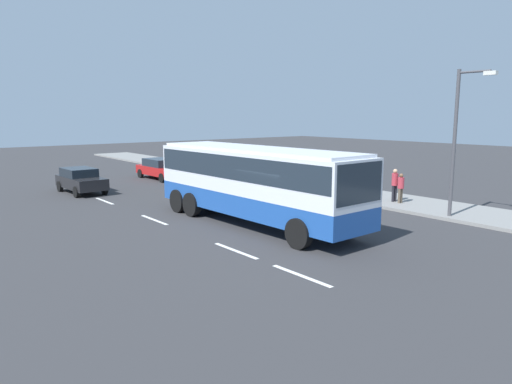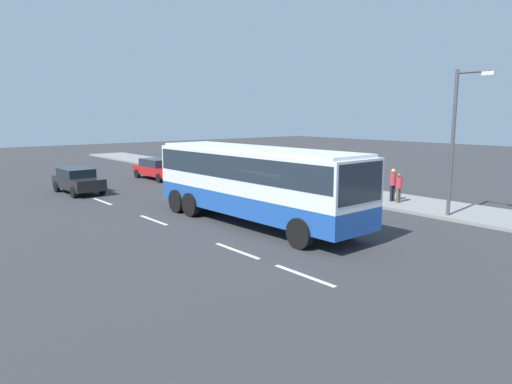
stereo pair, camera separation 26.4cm
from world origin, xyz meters
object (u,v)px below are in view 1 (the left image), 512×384
object	(u,v)px
pedestrian_near_curb	(401,186)
pedestrian_at_crossing	(395,183)
car_red_compact	(161,168)
street_lamp	(459,133)
car_black_sedan	(81,180)
coach_bus	(255,177)
car_yellow_taxi	(215,178)

from	to	relation	value
pedestrian_near_curb	pedestrian_at_crossing	distance (m)	0.45
car_red_compact	street_lamp	world-z (taller)	street_lamp
car_red_compact	street_lamp	bearing A→B (deg)	9.44
car_black_sedan	pedestrian_at_crossing	size ratio (longest dim) A/B	2.41
car_red_compact	car_black_sedan	size ratio (longest dim) A/B	1.11
street_lamp	pedestrian_at_crossing	bearing A→B (deg)	164.83
pedestrian_at_crossing	pedestrian_near_curb	bearing A→B (deg)	178.45
coach_bus	pedestrian_near_curb	size ratio (longest dim) A/B	7.21
street_lamp	car_yellow_taxi	bearing A→B (deg)	-164.36
coach_bus	car_red_compact	world-z (taller)	coach_bus
coach_bus	car_black_sedan	bearing A→B (deg)	-167.86
car_red_compact	pedestrian_at_crossing	bearing A→B (deg)	15.25
car_red_compact	car_black_sedan	distance (m)	7.06
car_red_compact	car_yellow_taxi	bearing A→B (deg)	-0.37
coach_bus	car_black_sedan	distance (m)	13.25
coach_bus	street_lamp	world-z (taller)	street_lamp
car_yellow_taxi	pedestrian_near_curb	size ratio (longest dim) A/B	2.91
car_yellow_taxi	car_black_sedan	distance (m)	7.96
car_black_sedan	street_lamp	distance (m)	20.80
pedestrian_at_crossing	street_lamp	size ratio (longest dim) A/B	0.27
car_red_compact	pedestrian_at_crossing	size ratio (longest dim) A/B	2.68
coach_bus	car_red_compact	distance (m)	15.81
coach_bus	car_yellow_taxi	xyz separation A→B (m)	(-8.55, 3.66, -1.25)
coach_bus	car_red_compact	xyz separation A→B (m)	(-15.36, 3.53, -1.26)
car_black_sedan	street_lamp	size ratio (longest dim) A/B	0.64
car_red_compact	car_black_sedan	xyz separation A→B (m)	(2.53, -6.59, 0.00)
car_yellow_taxi	coach_bus	bearing A→B (deg)	-26.30
pedestrian_near_curb	street_lamp	size ratio (longest dim) A/B	0.24
pedestrian_near_curb	street_lamp	bearing A→B (deg)	-15.17
pedestrian_at_crossing	car_red_compact	bearing A→B (deg)	26.84
pedestrian_near_curb	pedestrian_at_crossing	world-z (taller)	pedestrian_at_crossing
car_red_compact	car_yellow_taxi	xyz separation A→B (m)	(6.82, 0.13, 0.01)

